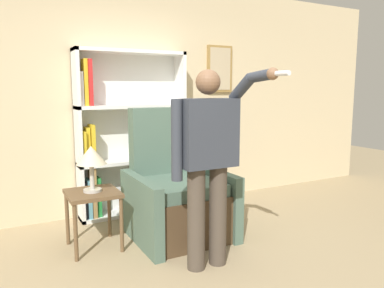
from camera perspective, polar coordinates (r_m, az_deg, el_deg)
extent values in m
plane|color=#9E8966|center=(3.17, 3.27, -19.92)|extent=(14.00, 14.00, 0.00)
cube|color=beige|center=(4.65, -9.75, 6.99)|extent=(8.00, 0.06, 2.80)
cube|color=olive|center=(5.16, 4.20, 11.34)|extent=(0.38, 0.04, 0.62)
cube|color=tan|center=(5.14, 4.34, 11.35)|extent=(0.32, 0.01, 0.56)
cube|color=white|center=(4.34, -16.94, 1.03)|extent=(0.04, 0.28, 1.95)
cube|color=white|center=(4.75, -1.80, 1.98)|extent=(0.04, 0.28, 1.95)
cube|color=white|center=(4.63, -9.57, 1.71)|extent=(1.30, 0.01, 1.95)
cube|color=white|center=(4.71, -8.76, -10.06)|extent=(1.30, 0.28, 0.04)
cube|color=white|center=(4.55, -8.94, -2.52)|extent=(1.30, 0.28, 0.04)
cube|color=white|center=(4.48, -9.13, 5.67)|extent=(1.30, 0.28, 0.04)
cube|color=white|center=(4.49, -9.32, 13.71)|extent=(1.30, 0.28, 0.04)
cube|color=black|center=(4.50, -16.00, -8.14)|extent=(0.03, 0.19, 0.42)
cube|color=#5B99A8|center=(4.50, -15.51, -7.96)|extent=(0.04, 0.23, 0.44)
cube|color=#9E7A47|center=(4.49, -14.90, -7.04)|extent=(0.05, 0.23, 0.58)
cube|color=#238438|center=(4.52, -14.16, -7.74)|extent=(0.05, 0.17, 0.45)
cube|color=gold|center=(4.37, -16.26, -0.49)|extent=(0.04, 0.23, 0.37)
cube|color=gold|center=(4.38, -15.65, -0.19)|extent=(0.04, 0.16, 0.41)
cube|color=gold|center=(4.39, -14.99, 0.04)|extent=(0.04, 0.20, 0.44)
cube|color=white|center=(4.32, -16.63, 8.07)|extent=(0.03, 0.19, 0.37)
cube|color=gold|center=(4.33, -16.02, 9.01)|extent=(0.04, 0.16, 0.51)
cube|color=red|center=(4.34, -15.43, 9.01)|extent=(0.04, 0.22, 0.51)
cube|color=#4C3823|center=(3.89, -1.92, -10.61)|extent=(0.73, 0.86, 0.48)
cube|color=#4C6656|center=(3.76, -1.67, -6.49)|extent=(0.69, 0.74, 0.12)
cube|color=#4C6656|center=(4.09, -4.35, -1.92)|extent=(0.73, 0.16, 1.07)
cube|color=#4C6656|center=(3.70, -7.83, -10.15)|extent=(0.10, 0.94, 0.66)
cube|color=#4C6656|center=(4.05, 3.44, -8.46)|extent=(0.10, 0.94, 0.66)
cylinder|color=#473D33|center=(3.16, 0.64, -11.36)|extent=(0.15, 0.15, 0.87)
cylinder|color=#473D33|center=(3.26, 3.96, -10.75)|extent=(0.15, 0.15, 0.87)
cube|color=#333842|center=(3.05, 2.41, 1.70)|extent=(0.47, 0.24, 0.56)
sphere|color=brown|center=(3.03, 2.46, 9.41)|extent=(0.20, 0.20, 0.20)
cylinder|color=#333842|center=(2.92, -2.33, 0.56)|extent=(0.09, 0.09, 0.64)
cylinder|color=#333842|center=(3.07, 7.59, 8.40)|extent=(0.09, 0.28, 0.23)
cylinder|color=#333842|center=(2.87, 10.50, 10.17)|extent=(0.08, 0.27, 0.10)
sphere|color=brown|center=(2.77, 12.19, 10.42)|extent=(0.09, 0.09, 0.09)
cylinder|color=white|center=(2.70, 13.51, 10.44)|extent=(0.04, 0.15, 0.04)
cube|color=brown|center=(3.65, -14.90, -7.28)|extent=(0.47, 0.47, 0.04)
cylinder|color=brown|center=(3.50, -17.31, -12.82)|extent=(0.04, 0.04, 0.52)
cylinder|color=brown|center=(3.59, -10.67, -12.04)|extent=(0.04, 0.04, 0.52)
cylinder|color=brown|center=(3.89, -18.48, -10.73)|extent=(0.04, 0.04, 0.52)
cylinder|color=brown|center=(3.97, -12.48, -10.10)|extent=(0.04, 0.04, 0.52)
cylinder|color=#B7B2A8|center=(3.64, -14.92, -6.82)|extent=(0.17, 0.17, 0.02)
cylinder|color=#B7B2A8|center=(3.61, -15.00, -4.81)|extent=(0.04, 0.04, 0.24)
cone|color=beige|center=(3.57, -15.12, -1.64)|extent=(0.28, 0.28, 0.17)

